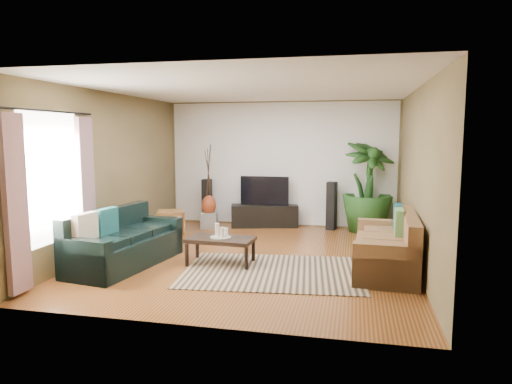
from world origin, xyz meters
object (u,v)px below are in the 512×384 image
(coffee_table, at_px, (221,251))
(speaker_left, at_px, (207,202))
(sofa_right, at_px, (385,242))
(sofa_left, at_px, (125,238))
(pedestal, at_px, (209,220))
(speaker_right, at_px, (332,206))
(tv_stand, at_px, (265,216))
(potted_plant, at_px, (367,186))
(television, at_px, (265,191))
(vase, at_px, (209,205))
(side_table, at_px, (170,224))

(coffee_table, bearing_deg, speaker_left, 115.92)
(sofa_right, bearing_deg, sofa_left, -79.16)
(pedestal, bearing_deg, speaker_right, 8.35)
(tv_stand, xyz_separation_m, potted_plant, (2.15, -0.02, 0.69))
(pedestal, bearing_deg, sofa_left, -96.89)
(television, distance_m, pedestal, 1.35)
(speaker_left, bearing_deg, coffee_table, -66.45)
(pedestal, bearing_deg, speaker_left, 115.98)
(sofa_left, relative_size, television, 1.87)
(sofa_left, xyz_separation_m, potted_plant, (3.65, 3.33, 0.51))
(sofa_left, distance_m, tv_stand, 3.68)
(vase, distance_m, side_table, 1.10)
(speaker_left, bearing_deg, television, 6.67)
(television, bearing_deg, coffee_table, -91.99)
(sofa_right, bearing_deg, television, -137.36)
(television, distance_m, vase, 1.24)
(sofa_left, height_order, television, television)
(speaker_right, height_order, side_table, speaker_right)
(sofa_left, distance_m, side_table, 2.03)
(sofa_right, bearing_deg, pedestal, -122.15)
(sofa_right, distance_m, vase, 4.24)
(vase, xyz_separation_m, side_table, (-0.48, -0.96, -0.23))
(pedestal, distance_m, vase, 0.32)
(side_table, bearing_deg, potted_plant, 19.29)
(coffee_table, relative_size, speaker_left, 0.99)
(pedestal, height_order, vase, vase)
(speaker_left, height_order, pedestal, speaker_left)
(sofa_left, height_order, potted_plant, potted_plant)
(sofa_right, height_order, speaker_left, speaker_left)
(sofa_right, xyz_separation_m, potted_plant, (-0.21, 2.77, 0.51))
(sofa_right, height_order, potted_plant, potted_plant)
(tv_stand, height_order, side_table, side_table)
(coffee_table, xyz_separation_m, side_table, (-1.51, 1.63, 0.05))
(coffee_table, distance_m, speaker_left, 3.09)
(sofa_left, relative_size, coffee_table, 1.95)
(sofa_left, height_order, vase, sofa_left)
(speaker_left, xyz_separation_m, potted_plant, (3.41, 0.09, 0.42))
(sofa_right, xyz_separation_m, vase, (-3.49, 2.41, 0.06))
(television, distance_m, side_table, 2.17)
(sofa_right, bearing_deg, speaker_left, -123.96)
(speaker_left, relative_size, pedestal, 3.05)
(sofa_right, relative_size, vase, 4.44)
(side_table, bearing_deg, coffee_table, -47.06)
(speaker_right, height_order, vase, speaker_right)
(potted_plant, bearing_deg, television, 179.37)
(sofa_left, height_order, speaker_left, speaker_left)
(television, distance_m, speaker_right, 1.46)
(speaker_right, height_order, potted_plant, potted_plant)
(sofa_right, distance_m, coffee_table, 2.47)
(tv_stand, relative_size, vase, 3.35)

